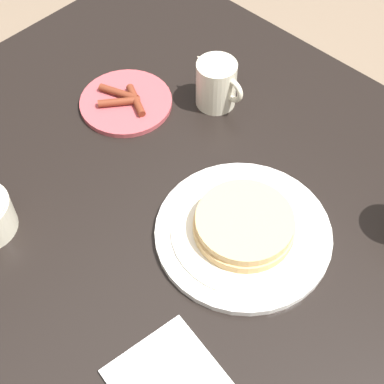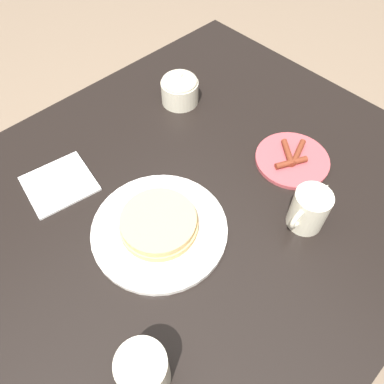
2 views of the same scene
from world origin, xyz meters
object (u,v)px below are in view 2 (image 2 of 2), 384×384
object	(u,v)px
creamer_pitcher	(309,209)
sugar_bowl	(180,88)
side_plate_bacon	(292,159)
pancake_plate	(159,227)
coffee_mug	(142,373)
napkin	(59,184)

from	to	relation	value
creamer_pitcher	sugar_bowl	xyz separation A→B (m)	(-0.07, -0.46, -0.01)
side_plate_bacon	creamer_pitcher	world-z (taller)	creamer_pitcher
pancake_plate	side_plate_bacon	distance (m)	0.36
side_plate_bacon	coffee_mug	bearing A→B (deg)	12.79
sugar_bowl	creamer_pitcher	bearing A→B (deg)	81.13
creamer_pitcher	side_plate_bacon	bearing A→B (deg)	-134.14
creamer_pitcher	napkin	distance (m)	0.54
pancake_plate	creamer_pitcher	xyz separation A→B (m)	(-0.23, 0.19, 0.03)
sugar_bowl	napkin	bearing A→B (deg)	3.37
pancake_plate	napkin	xyz separation A→B (m)	(0.08, -0.25, -0.01)
side_plate_bacon	creamer_pitcher	distance (m)	0.17
creamer_pitcher	sugar_bowl	distance (m)	0.47
sugar_bowl	side_plate_bacon	bearing A→B (deg)	97.54
napkin	pancake_plate	bearing A→B (deg)	108.79
coffee_mug	sugar_bowl	bearing A→B (deg)	-137.26
pancake_plate	sugar_bowl	xyz separation A→B (m)	(-0.30, -0.27, 0.03)
side_plate_bacon	creamer_pitcher	xyz separation A→B (m)	(0.12, 0.12, 0.04)
pancake_plate	side_plate_bacon	bearing A→B (deg)	168.65
side_plate_bacon	napkin	distance (m)	0.54
pancake_plate	napkin	bearing A→B (deg)	-71.21
pancake_plate	coffee_mug	xyz separation A→B (m)	(0.20, 0.19, 0.03)
sugar_bowl	napkin	xyz separation A→B (m)	(0.39, 0.02, -0.04)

